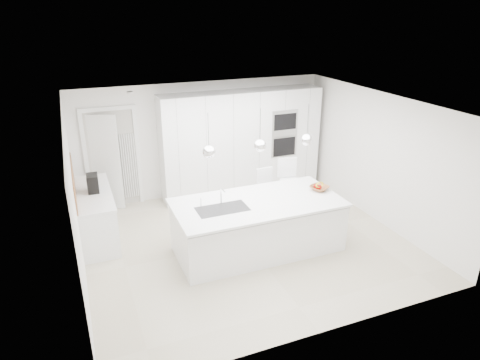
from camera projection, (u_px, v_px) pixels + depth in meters
name	position (u px, v px, depth m)	size (l,w,h in m)	color
floor	(246.00, 242.00, 7.72)	(5.50, 5.50, 0.00)	beige
wall_back	(203.00, 139.00, 9.40)	(5.50, 5.50, 0.00)	white
wall_left	(75.00, 204.00, 6.30)	(5.00, 5.00, 0.00)	white
ceiling	(247.00, 105.00, 6.78)	(5.50, 5.50, 0.00)	white
tall_cabinets	(242.00, 143.00, 9.45)	(3.60, 0.60, 2.30)	white
oven_stack	(285.00, 134.00, 9.42)	(0.62, 0.04, 1.05)	#A5A5A8
doorway_frame	(113.00, 160.00, 8.78)	(1.11, 0.08, 2.13)	white
hallway_door	(101.00, 163.00, 8.66)	(0.82, 0.04, 2.00)	white
radiator	(130.00, 166.00, 8.95)	(0.32, 0.04, 1.40)	white
left_base_cabinets	(96.00, 216.00, 7.74)	(0.60, 1.80, 0.86)	white
left_worktop	(93.00, 193.00, 7.57)	(0.62, 1.82, 0.04)	white
oak_backsplash	(74.00, 181.00, 7.37)	(0.02, 1.80, 0.50)	#94582B
island_base	(258.00, 227.00, 7.33)	(2.80, 1.20, 0.86)	white
island_worktop	(258.00, 203.00, 7.21)	(2.84, 1.40, 0.04)	white
island_sink	(222.00, 213.00, 6.96)	(0.84, 0.44, 0.18)	#3F3F42
island_tap	(221.00, 195.00, 7.06)	(0.02, 0.02, 0.30)	white
pendant_left	(209.00, 152.00, 6.49)	(0.20, 0.20, 0.20)	white
pendant_mid	(260.00, 146.00, 6.78)	(0.20, 0.20, 0.20)	white
pendant_right	(307.00, 140.00, 7.07)	(0.20, 0.20, 0.20)	white
fruit_bowl	(319.00, 188.00, 7.63)	(0.32, 0.32, 0.08)	#94582B
espresso_machine	(93.00, 183.00, 7.53)	(0.19, 0.30, 0.32)	black
bar_stool_left	(267.00, 196.00, 8.28)	(0.35, 0.49, 1.07)	white
bar_stool_right	(290.00, 189.00, 8.43)	(0.40, 0.55, 1.20)	white
apple_a	(317.00, 188.00, 7.58)	(0.07, 0.07, 0.07)	#9F0906
apple_b	(319.00, 187.00, 7.59)	(0.08, 0.08, 0.08)	#9F0906
apple_c	(316.00, 186.00, 7.63)	(0.08, 0.08, 0.08)	#9F0906
banana_bunch	(320.00, 185.00, 7.58)	(0.21, 0.21, 0.03)	gold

